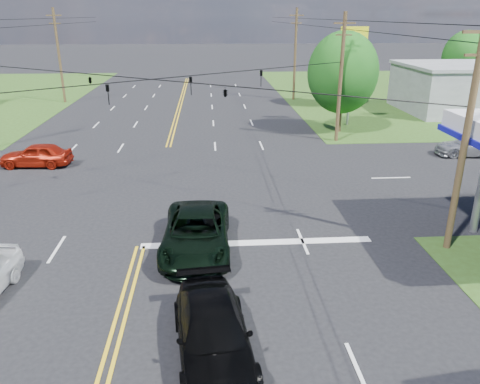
{
  "coord_description": "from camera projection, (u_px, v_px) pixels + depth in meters",
  "views": [
    {
      "loc": [
        3.0,
        -14.08,
        9.29
      ],
      "look_at": [
        4.4,
        6.0,
        1.63
      ],
      "focal_mm": 35.0,
      "sensor_mm": 36.0,
      "label": 1
    }
  ],
  "objects": [
    {
      "name": "ground",
      "position": [
        158.0,
        184.0,
        27.42
      ],
      "size": [
        280.0,
        280.0,
        0.0
      ],
      "primitive_type": "plane",
      "color": "black",
      "rests_on": "ground"
    },
    {
      "name": "grass_ne",
      "position": [
        459.0,
        92.0,
        59.53
      ],
      "size": [
        46.0,
        48.0,
        0.03
      ],
      "primitive_type": "cube",
      "color": "#2C4516",
      "rests_on": "ground"
    },
    {
      "name": "stop_bar",
      "position": [
        257.0,
        243.0,
        20.29
      ],
      "size": [
        10.0,
        0.5,
        0.02
      ],
      "primitive_type": "cube",
      "color": "silver",
      "rests_on": "ground"
    },
    {
      "name": "retail_ne",
      "position": [
        474.0,
        89.0,
        47.24
      ],
      "size": [
        14.0,
        10.0,
        4.4
      ],
      "primitive_type": "cube",
      "color": "slate",
      "rests_on": "ground"
    },
    {
      "name": "pole_se",
      "position": [
        466.0,
        135.0,
        18.13
      ],
      "size": [
        1.6,
        0.28,
        9.5
      ],
      "color": "#44311D",
      "rests_on": "ground"
    },
    {
      "name": "pole_ne",
      "position": [
        341.0,
        77.0,
        34.91
      ],
      "size": [
        1.6,
        0.28,
        9.5
      ],
      "color": "#44311D",
      "rests_on": "ground"
    },
    {
      "name": "pole_left_far",
      "position": [
        59.0,
        55.0,
        50.84
      ],
      "size": [
        1.6,
        0.28,
        10.0
      ],
      "color": "#44311D",
      "rests_on": "ground"
    },
    {
      "name": "pole_right_far",
      "position": [
        295.0,
        54.0,
        52.53
      ],
      "size": [
        1.6,
        0.28,
        10.0
      ],
      "color": "#44311D",
      "rests_on": "ground"
    },
    {
      "name": "span_wire_signals",
      "position": [
        151.0,
        79.0,
        25.29
      ],
      "size": [
        26.0,
        18.0,
        1.13
      ],
      "color": "black",
      "rests_on": "ground"
    },
    {
      "name": "power_lines",
      "position": [
        143.0,
        30.0,
        22.5
      ],
      "size": [
        26.04,
        100.0,
        0.64
      ],
      "color": "black",
      "rests_on": "ground"
    },
    {
      "name": "tree_right_a",
      "position": [
        343.0,
        73.0,
        37.79
      ],
      "size": [
        5.7,
        5.7,
        8.18
      ],
      "color": "#44311D",
      "rests_on": "ground"
    },
    {
      "name": "tree_right_b",
      "position": [
        334.0,
        66.0,
        49.37
      ],
      "size": [
        4.94,
        4.94,
        7.09
      ],
      "color": "#44311D",
      "rests_on": "ground"
    },
    {
      "name": "tree_far_r",
      "position": [
        465.0,
        57.0,
        55.99
      ],
      "size": [
        5.32,
        5.32,
        7.63
      ],
      "color": "#44311D",
      "rests_on": "ground"
    },
    {
      "name": "pickup_dkgreen",
      "position": [
        196.0,
        233.0,
        19.36
      ],
      "size": [
        2.93,
        6.03,
        1.65
      ],
      "primitive_type": "imported",
      "rotation": [
        0.0,
        0.0,
        -0.03
      ],
      "color": "black",
      "rests_on": "ground"
    },
    {
      "name": "suv_black",
      "position": [
        213.0,
        333.0,
        13.36
      ],
      "size": [
        2.65,
        5.4,
        1.51
      ],
      "primitive_type": "imported",
      "rotation": [
        0.0,
        0.0,
        0.11
      ],
      "color": "black",
      "rests_on": "ground"
    },
    {
      "name": "sedan_red",
      "position": [
        36.0,
        155.0,
        30.3
      ],
      "size": [
        4.53,
        2.0,
        1.51
      ],
      "primitive_type": "imported",
      "rotation": [
        0.0,
        0.0,
        -1.62
      ],
      "color": "maroon",
      "rests_on": "ground"
    },
    {
      "name": "sedan_far",
      "position": [
        471.0,
        146.0,
        32.66
      ],
      "size": [
        4.93,
        2.28,
        1.39
      ],
      "primitive_type": "imported",
      "rotation": [
        0.0,
        0.0,
        -1.64
      ],
      "color": "#A7A8AC",
      "rests_on": "ground"
    },
    {
      "name": "polesign_ne",
      "position": [
        353.0,
        49.0,
        39.68
      ],
      "size": [
        2.31,
        0.38,
        8.37
      ],
      "color": "#A5A5AA",
      "rests_on": "ground"
    }
  ]
}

